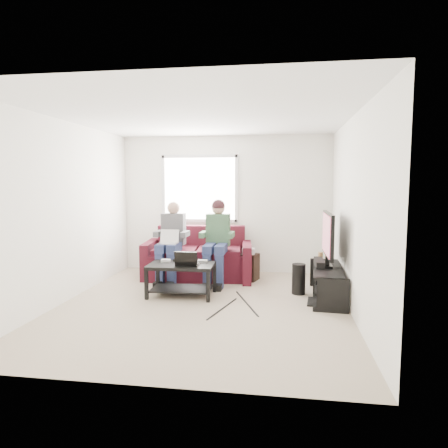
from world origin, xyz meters
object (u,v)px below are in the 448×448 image
(sofa, at_px, (198,259))
(subwoofer, at_px, (299,279))
(tv_stand, at_px, (327,284))
(tv, at_px, (328,236))
(end_table, at_px, (248,266))
(coffee_table, at_px, (181,272))

(sofa, bearing_deg, subwoofer, -25.69)
(sofa, distance_m, tv_stand, 2.41)
(subwoofer, bearing_deg, tv, -9.98)
(end_table, bearing_deg, tv_stand, -36.98)
(tv_stand, distance_m, subwoofer, 0.45)
(subwoofer, xyz_separation_m, end_table, (-0.84, 0.78, 0.02))
(tv_stand, bearing_deg, coffee_table, -175.17)
(sofa, height_order, coffee_table, sofa)
(tv_stand, height_order, tv, tv)
(sofa, height_order, tv_stand, sofa)
(tv, bearing_deg, tv_stand, -88.53)
(tv, xyz_separation_m, subwoofer, (-0.41, 0.07, -0.69))
(sofa, height_order, subwoofer, sofa)
(tv_stand, relative_size, subwoofer, 3.03)
(coffee_table, xyz_separation_m, tv_stand, (2.18, 0.18, -0.16))
(coffee_table, relative_size, tv, 0.91)
(tv_stand, xyz_separation_m, end_table, (-1.26, 0.95, 0.05))
(coffee_table, distance_m, end_table, 1.47)
(sofa, relative_size, coffee_table, 2.02)
(coffee_table, height_order, tv_stand, coffee_table)
(coffee_table, distance_m, tv_stand, 2.20)
(sofa, relative_size, tv, 1.84)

